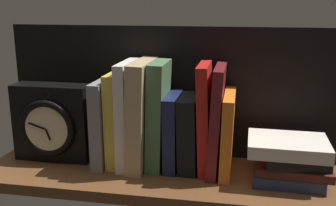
{
  "coord_description": "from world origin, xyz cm",
  "views": [
    {
      "loc": [
        16.88,
        -84.46,
        38.68
      ],
      "look_at": [
        0.34,
        3.38,
        15.62
      ],
      "focal_mm": 42.62,
      "sensor_mm": 36.0,
      "label": 1
    }
  ],
  "objects_px": {
    "book_green_romantic": "(158,115)",
    "book_orange_pandolfini": "(228,133)",
    "book_white_catcher": "(128,114)",
    "book_yellow_seinlanguage": "(117,118)",
    "book_navy_bierce": "(173,131)",
    "book_gray_chess": "(105,121)",
    "book_red_requiem": "(205,118)",
    "book_tan_shortstories": "(142,114)",
    "book_stack_side": "(290,159)",
    "book_maroon_dawkins": "(217,119)",
    "framed_clock": "(52,123)",
    "book_black_skeptic": "(189,133)"
  },
  "relations": [
    {
      "from": "book_green_romantic",
      "to": "book_orange_pandolfini",
      "type": "height_order",
      "value": "book_green_romantic"
    },
    {
      "from": "book_white_catcher",
      "to": "book_orange_pandolfini",
      "type": "distance_m",
      "value": 0.24
    },
    {
      "from": "book_yellow_seinlanguage",
      "to": "book_navy_bierce",
      "type": "relative_size",
      "value": 1.27
    },
    {
      "from": "book_gray_chess",
      "to": "book_red_requiem",
      "type": "distance_m",
      "value": 0.24
    },
    {
      "from": "book_orange_pandolfini",
      "to": "book_tan_shortstories",
      "type": "bearing_deg",
      "value": 180.0
    },
    {
      "from": "book_stack_side",
      "to": "book_orange_pandolfini",
      "type": "bearing_deg",
      "value": 168.33
    },
    {
      "from": "book_navy_bierce",
      "to": "book_yellow_seinlanguage",
      "type": "bearing_deg",
      "value": 180.0
    },
    {
      "from": "book_gray_chess",
      "to": "book_maroon_dawkins",
      "type": "bearing_deg",
      "value": 0.0
    },
    {
      "from": "book_white_catcher",
      "to": "book_stack_side",
      "type": "xyz_separation_m",
      "value": [
        0.37,
        -0.03,
        -0.08
      ]
    },
    {
      "from": "book_gray_chess",
      "to": "framed_clock",
      "type": "xyz_separation_m",
      "value": [
        -0.13,
        -0.01,
        -0.01
      ]
    },
    {
      "from": "book_white_catcher",
      "to": "book_tan_shortstories",
      "type": "distance_m",
      "value": 0.03
    },
    {
      "from": "book_green_romantic",
      "to": "book_white_catcher",
      "type": "bearing_deg",
      "value": 180.0
    },
    {
      "from": "book_yellow_seinlanguage",
      "to": "framed_clock",
      "type": "relative_size",
      "value": 1.18
    },
    {
      "from": "book_green_romantic",
      "to": "book_maroon_dawkins",
      "type": "height_order",
      "value": "book_green_romantic"
    },
    {
      "from": "book_green_romantic",
      "to": "book_red_requiem",
      "type": "bearing_deg",
      "value": 0.0
    },
    {
      "from": "book_gray_chess",
      "to": "book_orange_pandolfini",
      "type": "bearing_deg",
      "value": 0.0
    },
    {
      "from": "book_green_romantic",
      "to": "book_stack_side",
      "type": "bearing_deg",
      "value": -5.42
    },
    {
      "from": "book_tan_shortstories",
      "to": "book_navy_bierce",
      "type": "bearing_deg",
      "value": 0.0
    },
    {
      "from": "framed_clock",
      "to": "book_stack_side",
      "type": "xyz_separation_m",
      "value": [
        0.57,
        -0.02,
        -0.04
      ]
    },
    {
      "from": "book_maroon_dawkins",
      "to": "book_stack_side",
      "type": "distance_m",
      "value": 0.18
    },
    {
      "from": "book_gray_chess",
      "to": "book_yellow_seinlanguage",
      "type": "relative_size",
      "value": 0.92
    },
    {
      "from": "book_gray_chess",
      "to": "book_stack_side",
      "type": "distance_m",
      "value": 0.44
    },
    {
      "from": "book_yellow_seinlanguage",
      "to": "book_black_skeptic",
      "type": "xyz_separation_m",
      "value": [
        0.18,
        0.0,
        -0.03
      ]
    },
    {
      "from": "book_red_requiem",
      "to": "book_green_romantic",
      "type": "bearing_deg",
      "value": 180.0
    },
    {
      "from": "book_maroon_dawkins",
      "to": "framed_clock",
      "type": "xyz_separation_m",
      "value": [
        -0.4,
        -0.01,
        -0.03
      ]
    },
    {
      "from": "framed_clock",
      "to": "book_stack_side",
      "type": "height_order",
      "value": "framed_clock"
    },
    {
      "from": "book_black_skeptic",
      "to": "book_red_requiem",
      "type": "bearing_deg",
      "value": 0.0
    },
    {
      "from": "book_gray_chess",
      "to": "book_stack_side",
      "type": "bearing_deg",
      "value": -3.77
    },
    {
      "from": "book_yellow_seinlanguage",
      "to": "book_black_skeptic",
      "type": "height_order",
      "value": "book_yellow_seinlanguage"
    },
    {
      "from": "book_tan_shortstories",
      "to": "book_orange_pandolfini",
      "type": "xyz_separation_m",
      "value": [
        0.2,
        0.0,
        -0.03
      ]
    },
    {
      "from": "book_white_catcher",
      "to": "book_orange_pandolfini",
      "type": "bearing_deg",
      "value": 0.0
    },
    {
      "from": "book_stack_side",
      "to": "book_red_requiem",
      "type": "bearing_deg",
      "value": 171.51
    },
    {
      "from": "book_white_catcher",
      "to": "book_navy_bierce",
      "type": "height_order",
      "value": "book_white_catcher"
    },
    {
      "from": "book_gray_chess",
      "to": "book_orange_pandolfini",
      "type": "relative_size",
      "value": 1.12
    },
    {
      "from": "book_black_skeptic",
      "to": "book_maroon_dawkins",
      "type": "distance_m",
      "value": 0.07
    },
    {
      "from": "book_yellow_seinlanguage",
      "to": "book_green_romantic",
      "type": "bearing_deg",
      "value": 0.0
    },
    {
      "from": "book_navy_bierce",
      "to": "framed_clock",
      "type": "relative_size",
      "value": 0.93
    },
    {
      "from": "book_gray_chess",
      "to": "book_yellow_seinlanguage",
      "type": "height_order",
      "value": "book_yellow_seinlanguage"
    },
    {
      "from": "book_tan_shortstories",
      "to": "book_orange_pandolfini",
      "type": "bearing_deg",
      "value": 0.0
    },
    {
      "from": "book_yellow_seinlanguage",
      "to": "book_green_romantic",
      "type": "height_order",
      "value": "book_green_romantic"
    },
    {
      "from": "book_red_requiem",
      "to": "book_stack_side",
      "type": "relative_size",
      "value": 1.36
    },
    {
      "from": "book_navy_bierce",
      "to": "book_white_catcher",
      "type": "bearing_deg",
      "value": 180.0
    },
    {
      "from": "book_green_romantic",
      "to": "book_stack_side",
      "type": "xyz_separation_m",
      "value": [
        0.3,
        -0.03,
        -0.08
      ]
    },
    {
      "from": "book_maroon_dawkins",
      "to": "book_navy_bierce",
      "type": "bearing_deg",
      "value": 180.0
    },
    {
      "from": "book_green_romantic",
      "to": "book_red_requiem",
      "type": "height_order",
      "value": "book_green_romantic"
    },
    {
      "from": "book_gray_chess",
      "to": "book_green_romantic",
      "type": "height_order",
      "value": "book_green_romantic"
    },
    {
      "from": "book_yellow_seinlanguage",
      "to": "book_stack_side",
      "type": "bearing_deg",
      "value": -4.05
    },
    {
      "from": "book_white_catcher",
      "to": "book_tan_shortstories",
      "type": "height_order",
      "value": "book_tan_shortstories"
    },
    {
      "from": "book_white_catcher",
      "to": "book_green_romantic",
      "type": "xyz_separation_m",
      "value": [
        0.07,
        0.0,
        0.0
      ]
    },
    {
      "from": "book_yellow_seinlanguage",
      "to": "book_red_requiem",
      "type": "xyz_separation_m",
      "value": [
        0.21,
        0.0,
        0.01
      ]
    }
  ]
}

